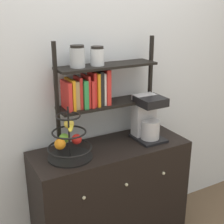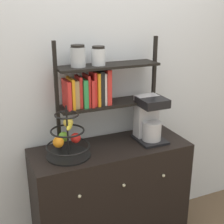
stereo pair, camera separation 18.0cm
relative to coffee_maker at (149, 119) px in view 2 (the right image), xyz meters
name	(u,v)px [view 2 (the right image)]	position (x,y,z in m)	size (l,w,h in m)	color
wall_back	(97,84)	(-0.32, 0.26, 0.24)	(7.00, 0.05, 2.60)	silver
sideboard	(111,198)	(-0.32, -0.01, -0.61)	(1.17, 0.46, 0.89)	black
coffee_maker	(149,119)	(0.00, 0.00, 0.00)	(0.20, 0.25, 0.34)	black
fruit_stand	(67,139)	(-0.64, -0.01, -0.05)	(0.31, 0.31, 0.37)	black
shelf_hutch	(95,84)	(-0.39, 0.11, 0.28)	(0.79, 0.20, 0.77)	black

